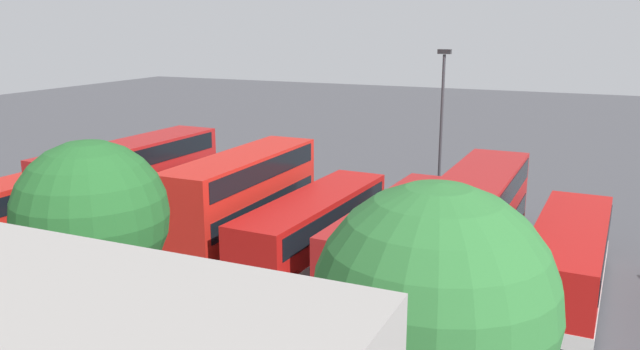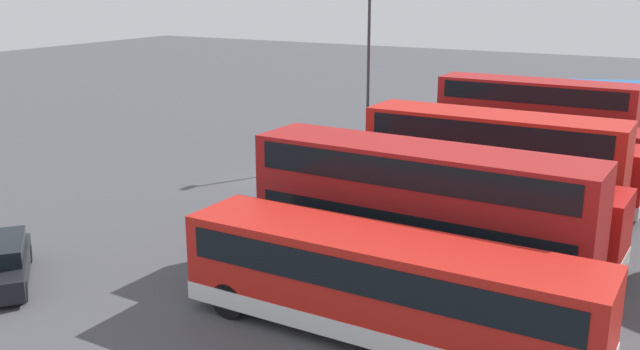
{
  "view_description": "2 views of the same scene",
  "coord_description": "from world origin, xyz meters",
  "px_view_note": "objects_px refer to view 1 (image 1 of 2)",
  "views": [
    {
      "loc": [
        -13.15,
        35.3,
        10.45
      ],
      "look_at": [
        2.08,
        1.4,
        1.6
      ],
      "focal_mm": 35.85,
      "sensor_mm": 36.0,
      "label": 1
    },
    {
      "loc": [
        29.14,
        17.88,
        9.6
      ],
      "look_at": [
        2.84,
        3.06,
        1.27
      ],
      "focal_mm": 39.67,
      "sensor_mm": 36.0,
      "label": 2
    }
  ],
  "objects_px": {
    "bus_double_decker_second": "(477,222)",
    "bus_double_decker_fifth": "(244,199)",
    "bus_double_decker_seventh": "(134,182)",
    "car_hatchback_silver": "(169,160)",
    "bus_single_deck_far_end": "(66,192)",
    "bus_single_deck_sixth": "(179,208)",
    "lamp_post_tall": "(441,122)",
    "bus_single_deck_third": "(397,233)",
    "waste_bin_yellow": "(517,213)",
    "bus_single_deck_fourth": "(314,225)",
    "bus_single_deck_near_end": "(568,258)"
  },
  "relations": [
    {
      "from": "bus_single_deck_near_end",
      "to": "car_hatchback_silver",
      "type": "height_order",
      "value": "bus_single_deck_near_end"
    },
    {
      "from": "bus_single_deck_third",
      "to": "car_hatchback_silver",
      "type": "bearing_deg",
      "value": -29.18
    },
    {
      "from": "bus_double_decker_fifth",
      "to": "bus_single_deck_fourth",
      "type": "bearing_deg",
      "value": 179.54
    },
    {
      "from": "bus_double_decker_fifth",
      "to": "waste_bin_yellow",
      "type": "relative_size",
      "value": 10.69
    },
    {
      "from": "bus_single_deck_third",
      "to": "bus_double_decker_fifth",
      "type": "xyz_separation_m",
      "value": [
        7.35,
        0.48,
        0.82
      ]
    },
    {
      "from": "car_hatchback_silver",
      "to": "waste_bin_yellow",
      "type": "height_order",
      "value": "car_hatchback_silver"
    },
    {
      "from": "bus_double_decker_second",
      "to": "bus_single_deck_far_end",
      "type": "bearing_deg",
      "value": 2.76
    },
    {
      "from": "car_hatchback_silver",
      "to": "lamp_post_tall",
      "type": "bearing_deg",
      "value": 170.96
    },
    {
      "from": "bus_double_decker_fifth",
      "to": "lamp_post_tall",
      "type": "xyz_separation_m",
      "value": [
        -7.08,
        -8.93,
        2.81
      ]
    },
    {
      "from": "bus_single_deck_near_end",
      "to": "lamp_post_tall",
      "type": "xyz_separation_m",
      "value": [
        7.23,
        -8.62,
        3.64
      ]
    },
    {
      "from": "bus_single_deck_third",
      "to": "lamp_post_tall",
      "type": "height_order",
      "value": "lamp_post_tall"
    },
    {
      "from": "bus_single_deck_third",
      "to": "bus_double_decker_seventh",
      "type": "bearing_deg",
      "value": 0.44
    },
    {
      "from": "bus_double_decker_fifth",
      "to": "bus_double_decker_second",
      "type": "bearing_deg",
      "value": -175.8
    },
    {
      "from": "bus_single_deck_sixth",
      "to": "car_hatchback_silver",
      "type": "height_order",
      "value": "bus_single_deck_sixth"
    },
    {
      "from": "bus_single_deck_far_end",
      "to": "bus_double_decker_fifth",
      "type": "bearing_deg",
      "value": -178.66
    },
    {
      "from": "bus_single_deck_third",
      "to": "bus_single_deck_sixth",
      "type": "relative_size",
      "value": 1.08
    },
    {
      "from": "bus_single_deck_far_end",
      "to": "bus_single_deck_third",
      "type": "bearing_deg",
      "value": -177.69
    },
    {
      "from": "bus_single_deck_sixth",
      "to": "bus_single_deck_far_end",
      "type": "height_order",
      "value": "same"
    },
    {
      "from": "bus_single_deck_fourth",
      "to": "car_hatchback_silver",
      "type": "xyz_separation_m",
      "value": [
        17.33,
        -12.27,
        -0.92
      ]
    },
    {
      "from": "bus_double_decker_second",
      "to": "bus_double_decker_fifth",
      "type": "relative_size",
      "value": 1.01
    },
    {
      "from": "bus_double_decker_second",
      "to": "bus_double_decker_fifth",
      "type": "bearing_deg",
      "value": 4.2
    },
    {
      "from": "bus_double_decker_second",
      "to": "bus_single_deck_third",
      "type": "bearing_deg",
      "value": 5.2
    },
    {
      "from": "bus_double_decker_seventh",
      "to": "car_hatchback_silver",
      "type": "height_order",
      "value": "bus_double_decker_seventh"
    },
    {
      "from": "bus_single_deck_third",
      "to": "waste_bin_yellow",
      "type": "bearing_deg",
      "value": -112.89
    },
    {
      "from": "bus_single_deck_third",
      "to": "bus_single_deck_fourth",
      "type": "relative_size",
      "value": 1.05
    },
    {
      "from": "bus_double_decker_second",
      "to": "waste_bin_yellow",
      "type": "bearing_deg",
      "value": -93.51
    },
    {
      "from": "bus_single_deck_sixth",
      "to": "car_hatchback_silver",
      "type": "xyz_separation_m",
      "value": [
        10.17,
        -12.53,
        -0.92
      ]
    },
    {
      "from": "lamp_post_tall",
      "to": "bus_single_deck_fourth",
      "type": "bearing_deg",
      "value": 68.9
    },
    {
      "from": "bus_single_deck_sixth",
      "to": "waste_bin_yellow",
      "type": "relative_size",
      "value": 11.23
    },
    {
      "from": "bus_double_decker_seventh",
      "to": "lamp_post_tall",
      "type": "xyz_separation_m",
      "value": [
        -13.9,
        -8.56,
        2.81
      ]
    },
    {
      "from": "bus_double_decker_second",
      "to": "bus_single_deck_far_end",
      "type": "distance_m",
      "value": 21.64
    },
    {
      "from": "bus_double_decker_second",
      "to": "bus_single_deck_third",
      "type": "distance_m",
      "value": 3.46
    },
    {
      "from": "waste_bin_yellow",
      "to": "bus_single_deck_near_end",
      "type": "bearing_deg",
      "value": 108.17
    },
    {
      "from": "bus_single_deck_near_end",
      "to": "bus_single_deck_fourth",
      "type": "xyz_separation_m",
      "value": [
        10.69,
        0.34,
        0.0
      ]
    },
    {
      "from": "lamp_post_tall",
      "to": "waste_bin_yellow",
      "type": "height_order",
      "value": "lamp_post_tall"
    },
    {
      "from": "bus_single_deck_near_end",
      "to": "bus_single_deck_sixth",
      "type": "distance_m",
      "value": 17.86
    },
    {
      "from": "bus_single_deck_far_end",
      "to": "waste_bin_yellow",
      "type": "relative_size",
      "value": 12.47
    },
    {
      "from": "car_hatchback_silver",
      "to": "waste_bin_yellow",
      "type": "relative_size",
      "value": 4.82
    },
    {
      "from": "bus_double_decker_second",
      "to": "bus_single_deck_sixth",
      "type": "relative_size",
      "value": 0.96
    },
    {
      "from": "bus_single_deck_sixth",
      "to": "waste_bin_yellow",
      "type": "xyz_separation_m",
      "value": [
        -14.77,
        -9.99,
        -1.15
      ]
    },
    {
      "from": "bus_double_decker_second",
      "to": "bus_double_decker_seventh",
      "type": "xyz_separation_m",
      "value": [
        17.51,
        0.41,
        0.0
      ]
    },
    {
      "from": "bus_single_deck_sixth",
      "to": "lamp_post_tall",
      "type": "relative_size",
      "value": 1.17
    },
    {
      "from": "bus_single_deck_third",
      "to": "bus_single_deck_far_end",
      "type": "xyz_separation_m",
      "value": [
        18.26,
        0.74,
        0.0
      ]
    },
    {
      "from": "bus_single_deck_sixth",
      "to": "car_hatchback_silver",
      "type": "bearing_deg",
      "value": -50.92
    },
    {
      "from": "bus_single_deck_sixth",
      "to": "lamp_post_tall",
      "type": "bearing_deg",
      "value": -139.03
    },
    {
      "from": "waste_bin_yellow",
      "to": "bus_single_deck_fourth",
      "type": "bearing_deg",
      "value": 51.96
    },
    {
      "from": "bus_single_deck_third",
      "to": "bus_single_deck_fourth",
      "type": "height_order",
      "value": "same"
    },
    {
      "from": "bus_single_deck_fourth",
      "to": "lamp_post_tall",
      "type": "relative_size",
      "value": 1.2
    },
    {
      "from": "lamp_post_tall",
      "to": "waste_bin_yellow",
      "type": "xyz_separation_m",
      "value": [
        -4.15,
        -0.77,
        -4.78
      ]
    },
    {
      "from": "bus_double_decker_fifth",
      "to": "car_hatchback_silver",
      "type": "distance_m",
      "value": 18.46
    }
  ]
}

